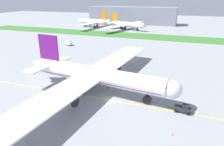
# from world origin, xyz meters

# --- Properties ---
(ground_plane) EXTENTS (600.00, 600.00, 0.00)m
(ground_plane) POSITION_xyz_m (0.00, 0.00, 0.00)
(ground_plane) COLOR gray
(ground_plane) RESTS_ON ground
(apron_taxi_line) EXTENTS (280.00, 0.36, 0.01)m
(apron_taxi_line) POSITION_xyz_m (0.00, -0.13, 0.00)
(apron_taxi_line) COLOR yellow
(apron_taxi_line) RESTS_ON ground
(grass_median_strip) EXTENTS (320.00, 24.00, 0.10)m
(grass_median_strip) POSITION_xyz_m (0.00, 105.18, 0.05)
(grass_median_strip) COLOR #38722D
(grass_median_strip) RESTS_ON ground
(airliner_foreground) EXTENTS (53.57, 85.65, 17.22)m
(airliner_foreground) POSITION_xyz_m (-6.59, 3.62, 5.85)
(airliner_foreground) COLOR white
(airliner_foreground) RESTS_ON ground
(pushback_tug) EXTENTS (6.32, 2.98, 2.28)m
(pushback_tug) POSITION_xyz_m (20.96, 0.44, 1.05)
(pushback_tug) COLOR #26262B
(pushback_tug) RESTS_ON ground
(ground_crew_wingwalker_port) EXTENTS (0.41, 0.57, 1.73)m
(ground_crew_wingwalker_port) POSITION_xyz_m (-3.18, 7.22, 1.05)
(ground_crew_wingwalker_port) COLOR black
(ground_crew_wingwalker_port) RESTS_ON ground
(traffic_cone_near_nose) EXTENTS (0.36, 0.36, 0.58)m
(traffic_cone_near_nose) POSITION_xyz_m (18.98, -10.65, 0.28)
(traffic_cone_near_nose) COLOR #F2590C
(traffic_cone_near_nose) RESTS_ON ground
(service_truck_baggage_loader) EXTENTS (4.82, 3.56, 3.06)m
(service_truck_baggage_loader) POSITION_xyz_m (-49.29, 58.75, 1.63)
(service_truck_baggage_loader) COLOR white
(service_truck_baggage_loader) RESTS_ON ground
(service_truck_catering_van) EXTENTS (5.31, 2.69, 2.51)m
(service_truck_catering_van) POSITION_xyz_m (-51.08, 42.29, 1.42)
(service_truck_catering_van) COLOR #33478C
(service_truck_catering_van) RESTS_ON ground
(parked_airliner_far_left) EXTENTS (36.91, 55.93, 16.28)m
(parked_airliner_far_left) POSITION_xyz_m (-65.64, 134.21, 5.50)
(parked_airliner_far_left) COLOR white
(parked_airliner_far_left) RESTS_ON ground
(parked_airliner_far_centre) EXTENTS (38.41, 61.02, 14.25)m
(parked_airliner_far_centre) POSITION_xyz_m (-33.03, 131.73, 4.83)
(parked_airliner_far_centre) COLOR white
(parked_airliner_far_centre) RESTS_ON ground
(terminal_building) EXTENTS (96.12, 20.00, 18.00)m
(terminal_building) POSITION_xyz_m (-38.85, 177.36, 9.00)
(terminal_building) COLOR gray
(terminal_building) RESTS_ON ground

